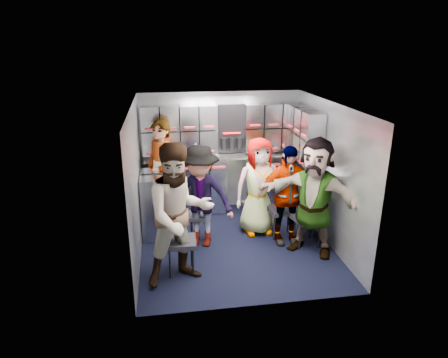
{
  "coord_description": "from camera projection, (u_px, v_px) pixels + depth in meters",
  "views": [
    {
      "loc": [
        -0.99,
        -5.3,
        2.94
      ],
      "look_at": [
        -0.12,
        0.35,
        0.93
      ],
      "focal_mm": 32.0,
      "sensor_mm": 36.0,
      "label": 1
    }
  ],
  "objects": [
    {
      "name": "floor",
      "position": [
        235.0,
        244.0,
        6.06
      ],
      "size": [
        3.0,
        3.0,
        0.0
      ],
      "primitive_type": "plane",
      "color": "black",
      "rests_on": "ground"
    },
    {
      "name": "attendant_arc_e",
      "position": [
        314.0,
        197.0,
        5.58
      ],
      "size": [
        1.55,
        1.39,
        1.71
      ],
      "primitive_type": "imported",
      "rotation": [
        0.0,
        0.0,
        -0.68
      ],
      "color": "black",
      "rests_on": "ground"
    },
    {
      "name": "ceiling",
      "position": [
        237.0,
        105.0,
        5.36
      ],
      "size": [
        2.8,
        3.0,
        0.02
      ],
      "primitive_type": "cube",
      "color": "silver",
      "rests_on": "wall_back"
    },
    {
      "name": "wall_right",
      "position": [
        329.0,
        174.0,
        5.91
      ],
      "size": [
        0.04,
        3.0,
        2.1
      ],
      "primitive_type": "cube",
      "color": "gray",
      "rests_on": "ground"
    },
    {
      "name": "jump_seat_mid_left",
      "position": [
        200.0,
        217.0,
        6.11
      ],
      "size": [
        0.39,
        0.38,
        0.41
      ],
      "rotation": [
        0.0,
        0.0,
        -0.16
      ],
      "color": "black",
      "rests_on": "ground"
    },
    {
      "name": "cart_bank_back",
      "position": [
        222.0,
        184.0,
        7.1
      ],
      "size": [
        2.68,
        0.38,
        0.99
      ],
      "primitive_type": "cube",
      "color": "#A3A7B3",
      "rests_on": "ground"
    },
    {
      "name": "coffee_niche",
      "position": [
        232.0,
        129.0,
        6.91
      ],
      "size": [
        0.46,
        0.16,
        0.84
      ],
      "primitive_type": null,
      "color": "black",
      "rests_on": "wall_back"
    },
    {
      "name": "jump_seat_mid_right",
      "position": [
        282.0,
        211.0,
        6.17
      ],
      "size": [
        0.45,
        0.43,
        0.48
      ],
      "rotation": [
        0.0,
        0.0,
        0.13
      ],
      "color": "black",
      "rests_on": "ground"
    },
    {
      "name": "locker_bank_back",
      "position": [
        222.0,
        129.0,
        6.83
      ],
      "size": [
        2.68,
        0.28,
        0.82
      ],
      "primitive_type": "cube",
      "color": "#A3A7B3",
      "rests_on": "wall_back"
    },
    {
      "name": "jump_seat_near_left",
      "position": [
        180.0,
        244.0,
        5.19
      ],
      "size": [
        0.42,
        0.4,
        0.48
      ],
      "rotation": [
        0.0,
        0.0,
        -0.04
      ],
      "color": "black",
      "rests_on": "ground"
    },
    {
      "name": "jump_seat_near_right",
      "position": [
        308.0,
        220.0,
        5.89
      ],
      "size": [
        0.48,
        0.46,
        0.47
      ],
      "rotation": [
        0.0,
        0.0,
        0.25
      ],
      "color": "black",
      "rests_on": "ground"
    },
    {
      "name": "bottle_mid",
      "position": [
        211.0,
        150.0,
        6.81
      ],
      "size": [
        0.06,
        0.06,
        0.24
      ],
      "primitive_type": "cylinder",
      "color": "white",
      "rests_on": "counter"
    },
    {
      "name": "cup_left",
      "position": [
        160.0,
        156.0,
        6.69
      ],
      "size": [
        0.09,
        0.09,
        0.1
      ],
      "primitive_type": "cylinder",
      "color": "beige",
      "rests_on": "counter"
    },
    {
      "name": "jump_seat_center",
      "position": [
        255.0,
        205.0,
        6.49
      ],
      "size": [
        0.48,
        0.47,
        0.44
      ],
      "rotation": [
        0.0,
        0.0,
        0.41
      ],
      "color": "black",
      "rests_on": "ground"
    },
    {
      "name": "attendant_arc_a",
      "position": [
        180.0,
        215.0,
        4.86
      ],
      "size": [
        1.05,
        0.92,
        1.82
      ],
      "primitive_type": "imported",
      "rotation": [
        0.0,
        0.0,
        0.3
      ],
      "color": "black",
      "rests_on": "ground"
    },
    {
      "name": "attendant_standing",
      "position": [
        162.0,
        174.0,
        6.47
      ],
      "size": [
        0.75,
        0.75,
        1.76
      ],
      "primitive_type": "imported",
      "rotation": [
        0.0,
        0.0,
        -0.82
      ],
      "color": "black",
      "rests_on": "ground"
    },
    {
      "name": "red_latch_strip",
      "position": [
        224.0,
        167.0,
        6.78
      ],
      "size": [
        2.6,
        0.02,
        0.03
      ],
      "primitive_type": "cube",
      "color": "#A51920",
      "rests_on": "cart_bank_back"
    },
    {
      "name": "wall_left",
      "position": [
        136.0,
        184.0,
        5.51
      ],
      "size": [
        0.04,
        3.0,
        2.1
      ],
      "primitive_type": "cube",
      "color": "gray",
      "rests_on": "ground"
    },
    {
      "name": "bottle_right",
      "position": [
        250.0,
        148.0,
        6.9
      ],
      "size": [
        0.06,
        0.06,
        0.26
      ],
      "primitive_type": "cylinder",
      "color": "white",
      "rests_on": "counter"
    },
    {
      "name": "right_cabinet",
      "position": [
        303.0,
        194.0,
        6.63
      ],
      "size": [
        0.28,
        1.2,
        1.0
      ],
      "primitive_type": "cube",
      "color": "#A3A7B3",
      "rests_on": "ground"
    },
    {
      "name": "cup_right",
      "position": [
        263.0,
        152.0,
        6.95
      ],
      "size": [
        0.07,
        0.07,
        0.1
      ],
      "primitive_type": "cylinder",
      "color": "beige",
      "rests_on": "counter"
    },
    {
      "name": "attendant_arc_c",
      "position": [
        259.0,
        186.0,
        6.2
      ],
      "size": [
        0.79,
        0.55,
        1.55
      ],
      "primitive_type": "imported",
      "rotation": [
        0.0,
        0.0,
        0.08
      ],
      "color": "black",
      "rests_on": "ground"
    },
    {
      "name": "wall_back",
      "position": [
        221.0,
        151.0,
        7.11
      ],
      "size": [
        2.8,
        0.04,
        2.1
      ],
      "primitive_type": "cube",
      "color": "gray",
      "rests_on": "ground"
    },
    {
      "name": "counter",
      "position": [
        222.0,
        156.0,
        6.93
      ],
      "size": [
        2.68,
        0.42,
        0.03
      ],
      "primitive_type": "cube",
      "color": "#B3B6BB",
      "rests_on": "cart_bank_back"
    },
    {
      "name": "attendant_arc_d",
      "position": [
        286.0,
        195.0,
        5.9
      ],
      "size": [
        0.89,
        0.37,
        1.51
      ],
      "primitive_type": "imported",
      "rotation": [
        0.0,
        0.0,
        0.0
      ],
      "color": "black",
      "rests_on": "ground"
    },
    {
      "name": "attendant_arc_b",
      "position": [
        200.0,
        197.0,
        5.8
      ],
      "size": [
        1.13,
        0.89,
        1.54
      ],
      "primitive_type": "imported",
      "rotation": [
        0.0,
        0.0,
        -0.37
      ],
      "color": "black",
      "rests_on": "ground"
    },
    {
      "name": "bottle_left",
      "position": [
        196.0,
        150.0,
        6.76
      ],
      "size": [
        0.07,
        0.07,
        0.26
      ],
      "primitive_type": "cylinder",
      "color": "white",
      "rests_on": "counter"
    },
    {
      "name": "locker_bank_right",
      "position": [
        305.0,
        135.0,
        6.4
      ],
      "size": [
        0.28,
        1.0,
        0.82
      ],
      "primitive_type": "cube",
      "color": "#A3A7B3",
      "rests_on": "wall_right"
    },
    {
      "name": "cart_bank_left",
      "position": [
        154.0,
        204.0,
        6.25
      ],
      "size": [
        0.38,
        0.76,
        0.99
      ],
      "primitive_type": "cube",
      "color": "#A3A7B3",
      "rests_on": "ground"
    }
  ]
}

